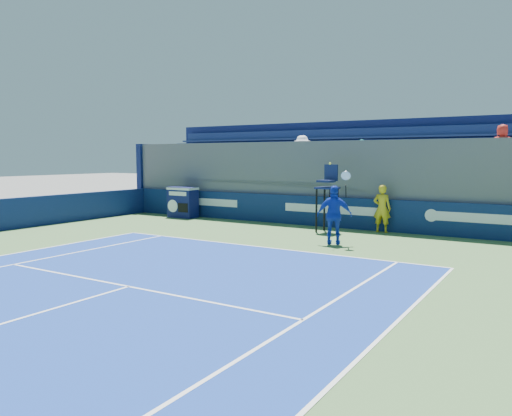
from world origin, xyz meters
The scene contains 6 objects.
ball_person centered at (2.10, 16.80, 0.88)m, with size 0.64×0.42×1.74m, color gold.
back_hoarding centered at (0.00, 17.10, 0.60)m, with size 20.40×0.21×1.20m.
match_clock centered at (-7.01, 16.45, 0.74)m, with size 1.32×0.73×1.40m.
umpire_chair centered at (0.37, 15.86, 1.53)m, with size 0.78×0.78×2.48m.
tennis_player centered at (1.63, 13.54, 0.94)m, with size 1.17×0.78×2.57m.
stadium_seating centered at (0.01, 19.15, 1.83)m, with size 21.00×4.05×4.40m.
Camera 1 is at (7.76, -0.93, 2.75)m, focal length 35.00 mm.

